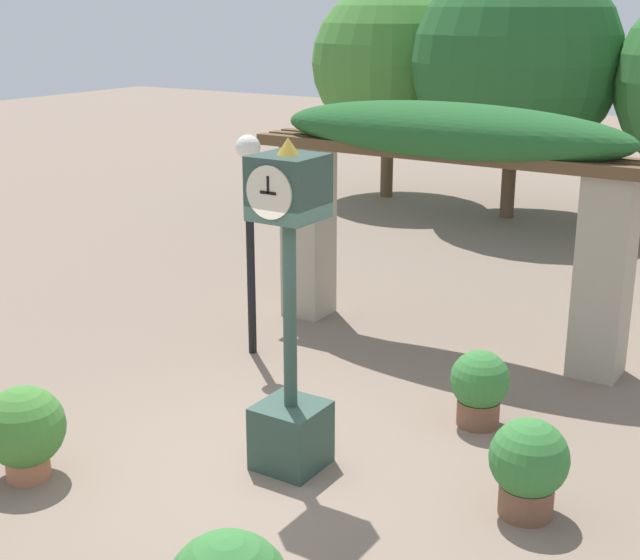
{
  "coord_description": "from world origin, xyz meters",
  "views": [
    {
      "loc": [
        4.47,
        -6.0,
        4.12
      ],
      "look_at": [
        0.23,
        0.66,
        1.69
      ],
      "focal_mm": 50.0,
      "sensor_mm": 36.0,
      "label": 1
    }
  ],
  "objects_px": {
    "pedestal_clock": "(290,325)",
    "potted_plant_near_left": "(529,465)",
    "potted_plant_far_right": "(480,386)",
    "potted_plant_near_right": "(24,430)",
    "lamp_post": "(249,203)"
  },
  "relations": [
    {
      "from": "pedestal_clock",
      "to": "potted_plant_near_left",
      "type": "bearing_deg",
      "value": 9.8
    },
    {
      "from": "pedestal_clock",
      "to": "potted_plant_far_right",
      "type": "relative_size",
      "value": 3.83
    },
    {
      "from": "potted_plant_near_left",
      "to": "potted_plant_far_right",
      "type": "height_order",
      "value": "potted_plant_near_left"
    },
    {
      "from": "pedestal_clock",
      "to": "potted_plant_far_right",
      "type": "distance_m",
      "value": 2.29
    },
    {
      "from": "pedestal_clock",
      "to": "potted_plant_near_left",
      "type": "xyz_separation_m",
      "value": [
        2.15,
        0.37,
        -0.93
      ]
    },
    {
      "from": "potted_plant_near_right",
      "to": "lamp_post",
      "type": "distance_m",
      "value": 3.85
    },
    {
      "from": "potted_plant_near_left",
      "to": "potted_plant_far_right",
      "type": "bearing_deg",
      "value": 126.44
    },
    {
      "from": "potted_plant_near_left",
      "to": "potted_plant_near_right",
      "type": "bearing_deg",
      "value": -155.46
    },
    {
      "from": "pedestal_clock",
      "to": "lamp_post",
      "type": "relative_size",
      "value": 1.14
    },
    {
      "from": "pedestal_clock",
      "to": "lamp_post",
      "type": "distance_m",
      "value": 2.95
    },
    {
      "from": "potted_plant_far_right",
      "to": "potted_plant_near_left",
      "type": "bearing_deg",
      "value": -53.56
    },
    {
      "from": "pedestal_clock",
      "to": "lamp_post",
      "type": "xyz_separation_m",
      "value": [
        -2.01,
        2.1,
        0.5
      ]
    },
    {
      "from": "pedestal_clock",
      "to": "potted_plant_near_left",
      "type": "relative_size",
      "value": 3.56
    },
    {
      "from": "potted_plant_near_left",
      "to": "potted_plant_far_right",
      "type": "xyz_separation_m",
      "value": [
        -1.01,
        1.36,
        -0.03
      ]
    },
    {
      "from": "potted_plant_near_left",
      "to": "lamp_post",
      "type": "distance_m",
      "value": 4.72
    }
  ]
}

